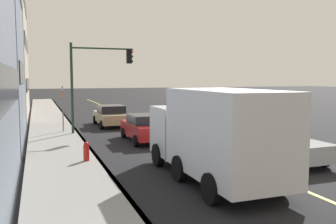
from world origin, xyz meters
TOP-DOWN VIEW (x-y plane):
  - ground at (0.00, 0.00)m, footprint 200.00×200.00m
  - sidewalk_slab at (0.00, 6.90)m, footprint 80.00×2.97m
  - curb_edge at (0.00, 5.49)m, footprint 80.00×0.16m
  - lane_stripe_center at (0.00, 0.00)m, footprint 80.00×0.16m
  - car_white at (4.16, -2.10)m, footprint 4.66×1.92m
  - car_silver at (-7.38, -1.97)m, footprint 4.80×1.99m
  - car_tan at (6.13, 2.73)m, footprint 4.73×2.08m
  - car_red at (-0.92, 2.21)m, footprint 4.32×1.97m
  - truck_white at (-9.33, 2.19)m, footprint 6.92×2.54m
  - traffic_light_mast at (2.44, 4.33)m, footprint 0.28×3.93m
  - street_sign_post at (3.46, 6.32)m, footprint 0.60×0.08m
  - fire_hydrant at (-5.32, 6.01)m, footprint 0.24×0.24m

SIDE VIEW (x-z plane):
  - ground at x=0.00m, z-range 0.00..0.00m
  - lane_stripe_center at x=0.00m, z-range 0.00..0.01m
  - sidewalk_slab at x=0.00m, z-range 0.00..0.15m
  - curb_edge at x=0.00m, z-range 0.00..0.15m
  - fire_hydrant at x=-5.32m, z-range 0.00..0.94m
  - car_tan at x=6.13m, z-range 0.01..1.54m
  - car_red at x=-0.92m, z-range 0.02..1.53m
  - car_silver at x=-7.38m, z-range -0.01..1.61m
  - car_white at x=4.16m, z-range 0.01..1.59m
  - truck_white at x=-9.33m, z-range 0.09..3.28m
  - street_sign_post at x=3.46m, z-range 0.26..3.30m
  - traffic_light_mast at x=2.44m, z-range 1.05..6.70m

